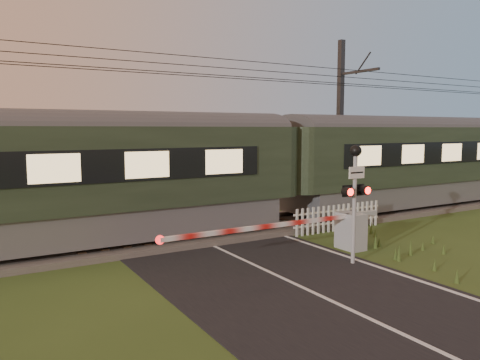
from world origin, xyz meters
TOP-DOWN VIEW (x-y plane):
  - ground at (0.00, 0.00)m, footprint 160.00×160.00m
  - road at (0.02, -0.23)m, footprint 6.00×140.00m
  - track_bed at (0.00, 6.50)m, footprint 140.00×3.40m
  - overhead_wires at (0.00, 6.50)m, footprint 120.00×0.62m
  - train at (3.67, 6.50)m, footprint 42.27×2.91m
  - boom_gate at (3.15, 2.46)m, footprint 7.34×0.87m
  - crossing_signal at (2.44, 1.24)m, footprint 0.83×0.35m
  - picket_fence at (4.98, 4.60)m, footprint 4.03×0.08m
  - catenary_mast at (8.78, 8.73)m, footprint 0.25×2.47m

SIDE VIEW (x-z plane):
  - ground at x=0.00m, z-range 0.00..0.00m
  - road at x=0.02m, z-range 0.00..0.03m
  - track_bed at x=0.00m, z-range -0.13..0.26m
  - picket_fence at x=4.98m, z-range 0.01..0.98m
  - boom_gate at x=3.15m, z-range 0.06..1.22m
  - crossing_signal at x=2.44m, z-range 0.61..3.89m
  - train at x=3.67m, z-range 0.28..4.22m
  - catenary_mast at x=8.78m, z-range 0.14..7.95m
  - overhead_wires at x=0.00m, z-range 5.41..6.04m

